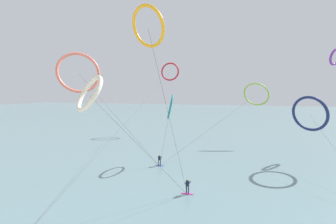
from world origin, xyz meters
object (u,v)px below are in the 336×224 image
(surfer_cobalt, at_px, (160,161))
(kite_teal, at_px, (170,107))
(kite_lime, at_px, (256,94))
(kite_coral, at_px, (79,72))
(kite_amber, at_px, (148,27))
(kite_violet, at_px, (336,57))
(kite_ivory, at_px, (90,94))
(surfer_magenta, at_px, (187,187))
(kite_navy, at_px, (310,114))
(kite_crimson, at_px, (170,72))

(surfer_cobalt, bearing_deg, kite_teal, -120.24)
(kite_lime, bearing_deg, kite_coral, -144.92)
(kite_lime, height_order, kite_amber, kite_amber)
(kite_violet, height_order, kite_ivory, kite_violet)
(surfer_cobalt, relative_size, kite_coral, 0.10)
(surfer_cobalt, height_order, kite_coral, kite_coral)
(kite_coral, xyz_separation_m, kite_lime, (24.01, 26.93, -2.91))
(kite_teal, bearing_deg, kite_coral, -62.18)
(kite_violet, height_order, kite_coral, kite_violet)
(surfer_cobalt, bearing_deg, surfer_magenta, 111.99)
(surfer_magenta, distance_m, kite_navy, 22.06)
(kite_navy, relative_size, kite_crimson, 0.36)
(surfer_magenta, bearing_deg, kite_coral, 21.16)
(kite_ivory, height_order, kite_amber, kite_amber)
(kite_lime, bearing_deg, kite_ivory, -127.46)
(kite_violet, height_order, kite_navy, kite_violet)
(kite_lime, xyz_separation_m, kite_amber, (-11.10, -35.02, 5.55))
(kite_ivory, bearing_deg, surfer_cobalt, 121.35)
(kite_teal, xyz_separation_m, kite_crimson, (-7.83, 27.04, 8.05))
(kite_navy, xyz_separation_m, kite_coral, (-30.25, -12.27, 5.72))
(kite_teal, relative_size, kite_lime, 0.48)
(surfer_magenta, relative_size, kite_coral, 0.10)
(kite_coral, bearing_deg, kite_ivory, -94.97)
(kite_ivory, distance_m, kite_coral, 12.18)
(kite_violet, bearing_deg, surfer_magenta, 7.82)
(kite_navy, bearing_deg, kite_lime, -23.06)
(surfer_cobalt, relative_size, kite_ivory, 0.13)
(kite_navy, xyz_separation_m, kite_amber, (-17.34, -20.36, 8.36))
(surfer_cobalt, bearing_deg, kite_navy, -178.56)
(kite_coral, bearing_deg, kite_lime, 1.93)
(kite_navy, distance_m, kite_coral, 33.14)
(kite_lime, height_order, kite_crimson, kite_crimson)
(kite_coral, height_order, kite_lime, kite_coral)
(kite_violet, relative_size, kite_crimson, 0.75)
(kite_lime, relative_size, kite_amber, 1.25)
(kite_coral, distance_m, kite_lime, 36.19)
(kite_violet, xyz_separation_m, kite_navy, (-7.53, -13.40, -9.83))
(surfer_magenta, bearing_deg, kite_lime, -78.92)
(kite_navy, xyz_separation_m, kite_crimson, (-28.27, 24.17, 8.90))
(kite_violet, bearing_deg, kite_navy, 18.06)
(kite_amber, bearing_deg, kite_violet, -102.73)
(kite_teal, bearing_deg, kite_amber, -5.92)
(kite_teal, bearing_deg, kite_crimson, -179.82)
(kite_navy, relative_size, kite_teal, 1.69)
(surfer_magenta, bearing_deg, kite_crimson, -42.83)
(kite_ivory, height_order, kite_lime, kite_lime)
(kite_amber, bearing_deg, kite_coral, -8.42)
(kite_crimson, bearing_deg, kite_teal, -76.19)
(kite_violet, distance_m, kite_ivory, 46.23)
(kite_navy, xyz_separation_m, kite_teal, (-20.44, -2.87, 0.85))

